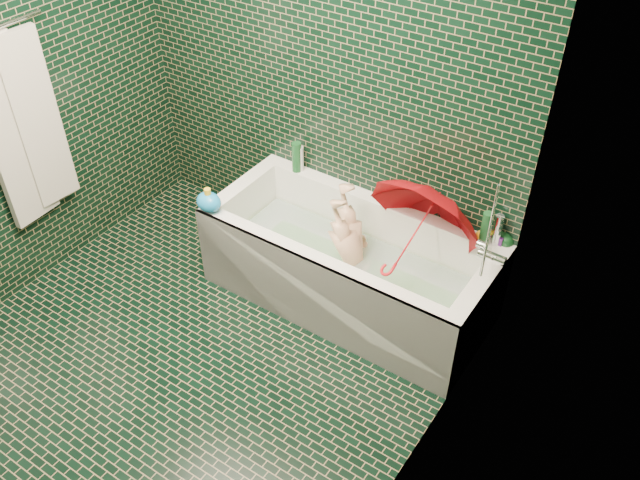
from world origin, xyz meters
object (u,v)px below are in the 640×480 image
Objects in this scene: child at (353,257)px; rubber_duck at (484,235)px; umbrella at (414,234)px; bath_toy at (209,202)px; bathtub at (348,273)px.

rubber_duck reaches higher than child.
umbrella is 6.13× the size of rubber_duck.
rubber_duck is at bearing 101.56° from child.
bathtub is at bearing 18.10° from bath_toy.
child is 5.43× the size of bath_toy.
umbrella is 1.21m from bath_toy.
child is at bearing -155.48° from umbrella.
child is at bearing 21.06° from bath_toy.
umbrella is (0.35, 0.11, 0.39)m from bathtub.
bath_toy is (-0.78, -0.31, 0.41)m from bathtub.
child is 0.91m from bath_toy.
rubber_duck is 0.65× the size of bath_toy.
umbrella is (0.35, 0.06, 0.29)m from child.
rubber_duck is at bearing 26.10° from bathtub.
bathtub is 0.93m from bath_toy.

